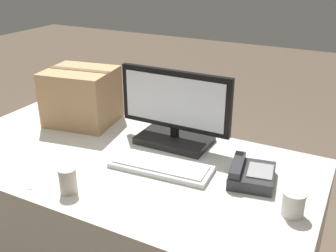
{
  "coord_description": "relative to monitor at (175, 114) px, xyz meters",
  "views": [
    {
      "loc": [
        0.94,
        -1.33,
        1.61
      ],
      "look_at": [
        0.18,
        0.13,
        0.87
      ],
      "focal_mm": 42.0,
      "sensor_mm": 36.0,
      "label": 1
    }
  ],
  "objects": [
    {
      "name": "office_desk",
      "position": [
        -0.15,
        -0.27,
        -0.52
      ],
      "size": [
        1.8,
        0.9,
        0.72
      ],
      "color": "beige",
      "rests_on": "ground_plane"
    },
    {
      "name": "monitor",
      "position": [
        0.0,
        0.0,
        0.0
      ],
      "size": [
        0.57,
        0.23,
        0.37
      ],
      "color": "black",
      "rests_on": "office_desk"
    },
    {
      "name": "keyboard",
      "position": [
        0.07,
        -0.27,
        -0.14
      ],
      "size": [
        0.46,
        0.2,
        0.03
      ],
      "rotation": [
        0.0,
        0.0,
        0.07
      ],
      "color": "silver",
      "rests_on": "office_desk"
    },
    {
      "name": "desk_phone",
      "position": [
        0.45,
        -0.18,
        -0.12
      ],
      "size": [
        0.21,
        0.24,
        0.08
      ],
      "rotation": [
        0.0,
        0.0,
        0.17
      ],
      "color": "#2D2D33",
      "rests_on": "office_desk"
    },
    {
      "name": "paper_cup_left",
      "position": [
        -0.17,
        -0.6,
        -0.1
      ],
      "size": [
        0.08,
        0.08,
        0.11
      ],
      "color": "beige",
      "rests_on": "office_desk"
    },
    {
      "name": "paper_cup_right",
      "position": [
        0.65,
        -0.34,
        -0.11
      ],
      "size": [
        0.09,
        0.09,
        0.1
      ],
      "color": "white",
      "rests_on": "office_desk"
    },
    {
      "name": "spoon",
      "position": [
        -0.36,
        -0.62,
        -0.15
      ],
      "size": [
        0.12,
        0.13,
        0.0
      ],
      "rotation": [
        0.0,
        0.0,
        5.48
      ],
      "color": "silver",
      "rests_on": "office_desk"
    },
    {
      "name": "cardboard_box",
      "position": [
        -0.58,
        0.0,
        -0.0
      ],
      "size": [
        0.4,
        0.36,
        0.3
      ],
      "rotation": [
        0.0,
        0.0,
        0.16
      ],
      "color": "tan",
      "rests_on": "office_desk"
    }
  ]
}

